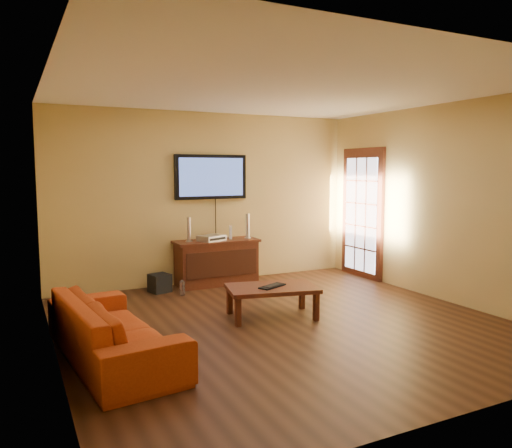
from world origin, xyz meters
TOP-DOWN VIEW (x-y plane):
  - ground_plane at (0.00, 0.00)m, footprint 5.00×5.00m
  - room_walls at (0.00, 0.62)m, footprint 5.00×5.00m
  - french_door at (2.46, 1.70)m, footprint 0.07×1.02m
  - media_console at (0.04, 2.24)m, footprint 1.33×0.51m
  - television at (0.04, 2.45)m, footprint 1.19×0.08m
  - coffee_table at (-0.01, 0.29)m, footprint 1.19×0.87m
  - sofa at (-2.01, -0.23)m, footprint 0.82×2.10m
  - speaker_left at (-0.40, 2.26)m, footprint 0.10×0.10m
  - speaker_right at (0.57, 2.21)m, footprint 0.11×0.11m
  - av_receiver at (-0.06, 2.20)m, footprint 0.47×0.41m
  - game_console at (0.30, 2.28)m, footprint 0.09×0.16m
  - subwoofer at (-0.91, 2.14)m, footprint 0.33×0.33m
  - bottle at (-0.66, 1.82)m, footprint 0.08×0.08m
  - keyboard at (-0.02, 0.27)m, footprint 0.40×0.28m

SIDE VIEW (x-z plane):
  - ground_plane at x=0.00m, z-range 0.00..0.00m
  - bottle at x=-0.66m, z-range -0.01..0.22m
  - subwoofer at x=-0.91m, z-range 0.00..0.27m
  - coffee_table at x=-0.01m, z-range 0.14..0.53m
  - media_console at x=0.04m, z-range 0.00..0.71m
  - keyboard at x=-0.02m, z-range 0.38..0.41m
  - sofa at x=-2.01m, z-range 0.00..0.80m
  - av_receiver at x=-0.06m, z-range 0.70..0.79m
  - game_console at x=0.30m, z-range 0.70..0.91m
  - speaker_left at x=-0.40m, z-range 0.69..1.07m
  - speaker_right at x=0.57m, z-range 0.69..1.08m
  - french_door at x=2.46m, z-range -0.06..2.16m
  - television at x=0.04m, z-range 1.34..2.04m
  - room_walls at x=0.00m, z-range -0.81..4.19m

